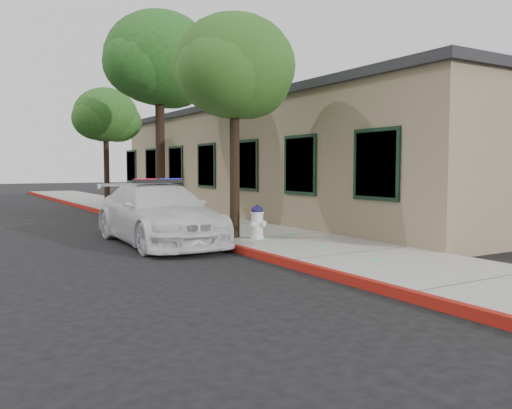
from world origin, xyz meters
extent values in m
plane|color=black|center=(0.00, 0.00, 0.00)|extent=(120.00, 120.00, 0.00)
cube|color=gray|center=(1.60, 3.00, 0.07)|extent=(3.20, 60.00, 0.15)
cube|color=#9D1D11|center=(0.06, 3.00, 0.08)|extent=(0.14, 60.00, 0.16)
cube|color=#927760|center=(6.70, 9.00, 2.00)|extent=(7.00, 20.00, 4.00)
cube|color=black|center=(6.70, 9.00, 4.12)|extent=(7.30, 20.30, 0.24)
cube|color=black|center=(3.17, 1.00, 1.95)|extent=(0.08, 1.48, 1.68)
cube|color=black|center=(3.17, 4.00, 1.95)|extent=(0.08, 1.48, 1.68)
cube|color=black|center=(3.17, 7.00, 1.95)|extent=(0.08, 1.48, 1.68)
cube|color=black|center=(3.17, 10.00, 1.95)|extent=(0.08, 1.48, 1.68)
cube|color=black|center=(3.17, 13.00, 1.95)|extent=(0.08, 1.48, 1.68)
cube|color=black|center=(3.17, 16.00, 1.95)|extent=(0.08, 1.48, 1.68)
cube|color=black|center=(3.17, 19.00, 1.95)|extent=(0.08, 1.48, 1.68)
imported|color=silver|center=(-0.90, 4.27, 0.74)|extent=(2.16, 5.15, 1.48)
cube|color=black|center=(-0.90, 4.27, 1.54)|extent=(1.20, 0.30, 0.10)
cube|color=red|center=(-1.22, 4.28, 1.55)|extent=(0.52, 0.25, 0.11)
cube|color=#150DE7|center=(-0.58, 4.27, 1.55)|extent=(0.52, 0.25, 0.11)
cylinder|color=silver|center=(1.04, 2.80, 0.18)|extent=(0.34, 0.34, 0.06)
cylinder|color=silver|center=(1.04, 2.80, 0.49)|extent=(0.28, 0.28, 0.55)
cylinder|color=silver|center=(1.04, 2.80, 0.79)|extent=(0.32, 0.32, 0.04)
ellipsoid|color=#14113F|center=(1.04, 2.80, 0.85)|extent=(0.29, 0.29, 0.22)
cylinder|color=#14113F|center=(1.04, 2.80, 0.95)|extent=(0.07, 0.07, 0.06)
cylinder|color=silver|center=(0.88, 2.74, 0.51)|extent=(0.15, 0.14, 0.11)
cylinder|color=silver|center=(1.20, 2.85, 0.51)|extent=(0.15, 0.14, 0.11)
cylinder|color=silver|center=(1.09, 2.63, 0.53)|extent=(0.17, 0.16, 0.14)
cylinder|color=black|center=(0.70, 3.30, 1.82)|extent=(0.24, 0.24, 3.33)
ellipsoid|color=#2C541A|center=(0.70, 3.30, 4.32)|extent=(2.96, 2.96, 2.52)
ellipsoid|color=#2C541A|center=(1.18, 3.56, 4.04)|extent=(2.22, 2.22, 1.89)
ellipsoid|color=#2C541A|center=(0.32, 3.05, 4.13)|extent=(2.31, 2.31, 1.97)
cylinder|color=black|center=(0.70, 8.32, 2.26)|extent=(0.30, 0.30, 4.21)
ellipsoid|color=#1E4716|center=(0.70, 8.32, 5.39)|extent=(3.53, 3.53, 3.00)
ellipsoid|color=#1E4716|center=(1.20, 8.60, 5.05)|extent=(2.85, 2.85, 2.42)
ellipsoid|color=#1E4716|center=(0.22, 8.15, 5.16)|extent=(2.73, 2.73, 2.32)
cylinder|color=black|center=(0.70, 14.73, 1.73)|extent=(0.24, 0.24, 3.17)
ellipsoid|color=#1C4A17|center=(0.70, 14.73, 4.13)|extent=(2.71, 2.71, 2.31)
ellipsoid|color=#1C4A17|center=(1.19, 14.71, 3.86)|extent=(2.08, 2.08, 1.77)
ellipsoid|color=#1C4A17|center=(0.34, 14.60, 3.95)|extent=(2.17, 2.17, 1.85)
camera|label=1|loc=(-5.54, -8.03, 1.87)|focal=36.97mm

